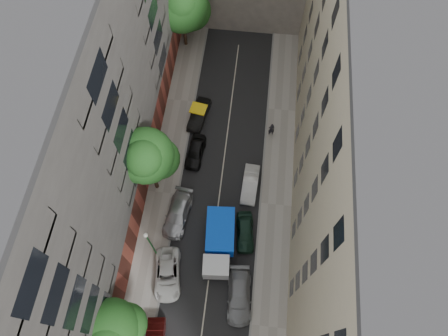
# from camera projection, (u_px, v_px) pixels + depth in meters

# --- Properties ---
(ground) EXTENTS (120.00, 120.00, 0.00)m
(ground) POSITION_uv_depth(u_px,v_px,m) (219.00, 199.00, 38.61)
(ground) COLOR #4C4C49
(ground) RESTS_ON ground
(road_surface) EXTENTS (8.00, 44.00, 0.02)m
(road_surface) POSITION_uv_depth(u_px,v_px,m) (219.00, 199.00, 38.61)
(road_surface) COLOR black
(road_surface) RESTS_ON ground
(sidewalk_left) EXTENTS (3.00, 44.00, 0.15)m
(sidewalk_left) POSITION_uv_depth(u_px,v_px,m) (163.00, 193.00, 38.82)
(sidewalk_left) COLOR gray
(sidewalk_left) RESTS_ON ground
(sidewalk_right) EXTENTS (3.00, 44.00, 0.15)m
(sidewalk_right) POSITION_uv_depth(u_px,v_px,m) (276.00, 205.00, 38.27)
(sidewalk_right) COLOR gray
(sidewalk_right) RESTS_ON ground
(building_left) EXTENTS (8.00, 44.00, 20.00)m
(building_left) POSITION_uv_depth(u_px,v_px,m) (73.00, 134.00, 30.21)
(building_left) COLOR #454240
(building_left) RESTS_ON ground
(building_right) EXTENTS (8.00, 44.00, 20.00)m
(building_right) POSITION_uv_depth(u_px,v_px,m) (367.00, 164.00, 29.10)
(building_right) COLOR tan
(building_right) RESTS_ON ground
(tarp_truck) EXTENTS (2.79, 6.16, 2.77)m
(tarp_truck) POSITION_uv_depth(u_px,v_px,m) (219.00, 242.00, 35.15)
(tarp_truck) COLOR black
(tarp_truck) RESTS_ON ground
(car_left_2) EXTENTS (2.93, 5.08, 1.33)m
(car_left_2) POSITION_uv_depth(u_px,v_px,m) (167.00, 274.00, 34.76)
(car_left_2) COLOR silver
(car_left_2) RESTS_ON ground
(car_left_3) EXTENTS (2.59, 5.15, 1.43)m
(car_left_3) POSITION_uv_depth(u_px,v_px,m) (178.00, 214.00, 37.18)
(car_left_3) COLOR #B2B2B7
(car_left_3) RESTS_ON ground
(car_left_4) EXTENTS (1.93, 4.11, 1.36)m
(car_left_4) POSITION_uv_depth(u_px,v_px,m) (195.00, 152.00, 40.16)
(car_left_4) COLOR black
(car_left_4) RESTS_ON ground
(car_left_5) EXTENTS (2.18, 4.41, 1.39)m
(car_left_5) POSITION_uv_depth(u_px,v_px,m) (199.00, 115.00, 42.12)
(car_left_5) COLOR black
(car_left_5) RESTS_ON ground
(car_right_1) EXTENTS (2.41, 5.10, 1.44)m
(car_right_1) POSITION_uv_depth(u_px,v_px,m) (239.00, 296.00, 33.90)
(car_right_1) COLOR slate
(car_right_1) RESTS_ON ground
(car_right_2) EXTENTS (2.03, 4.11, 1.35)m
(car_right_2) POSITION_uv_depth(u_px,v_px,m) (245.00, 232.00, 36.44)
(car_right_2) COLOR #142E21
(car_right_2) RESTS_ON ground
(car_right_3) EXTENTS (1.63, 4.20, 1.36)m
(car_right_3) POSITION_uv_depth(u_px,v_px,m) (250.00, 184.00, 38.57)
(car_right_3) COLOR silver
(car_right_3) RESTS_ON ground
(tree_near) EXTENTS (4.71, 4.34, 6.74)m
(tree_near) POSITION_uv_depth(u_px,v_px,m) (112.00, 330.00, 29.16)
(tree_near) COLOR #382619
(tree_near) RESTS_ON sidewalk_left
(tree_mid) EXTENTS (5.18, 4.89, 9.12)m
(tree_mid) POSITION_uv_depth(u_px,v_px,m) (147.00, 158.00, 33.43)
(tree_mid) COLOR #382619
(tree_mid) RESTS_ON sidewalk_left
(tree_far) EXTENTS (5.97, 5.79, 8.52)m
(tree_far) POSITION_uv_depth(u_px,v_px,m) (182.00, 7.00, 42.28)
(tree_far) COLOR #382619
(tree_far) RESTS_ON sidewalk_left
(lamp_post) EXTENTS (0.36, 0.36, 6.37)m
(lamp_post) POSITION_uv_depth(u_px,v_px,m) (150.00, 243.00, 32.50)
(lamp_post) COLOR #195824
(lamp_post) RESTS_ON sidewalk_left
(pedestrian) EXTENTS (0.72, 0.55, 1.78)m
(pedestrian) POSITION_uv_depth(u_px,v_px,m) (271.00, 129.00, 40.91)
(pedestrian) COLOR black
(pedestrian) RESTS_ON sidewalk_right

